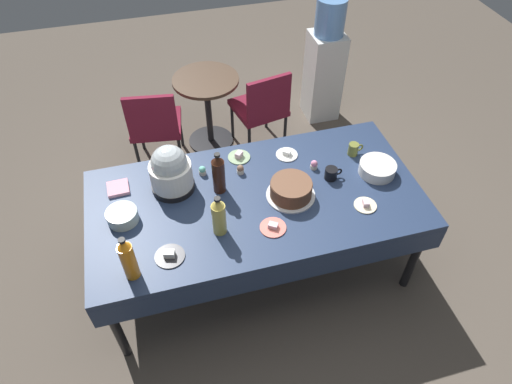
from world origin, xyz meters
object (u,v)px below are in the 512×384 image
Objects in this scene: potluck_table at (256,204)px; glass_salad_bowl at (122,216)px; round_cafe_table at (207,99)px; cupcake_mint at (202,171)px; maroon_chair_right at (262,106)px; water_cooler at (325,64)px; soda_bottle_cola at (219,174)px; soda_bottle_orange_juice at (128,259)px; coffee_mug_olive at (354,149)px; ceramic_snack_bowl at (377,168)px; cupcake_lemon at (240,169)px; dessert_plate_charcoal at (170,255)px; dessert_plate_white at (287,154)px; soda_bottle_ginger_ale at (219,216)px; maroon_chair_left at (155,123)px; dessert_plate_sage at (239,156)px; cupcake_rose at (314,165)px; coffee_mug_black at (331,173)px; frosted_layer_cake at (291,190)px; slow_cooker at (171,171)px; dessert_plate_cream at (365,205)px; dessert_plate_coral at (273,227)px.

potluck_table is 0.86m from glass_salad_bowl.
cupcake_mint is at bearing -101.44° from round_cafe_table.
maroon_chair_right is 0.84m from water_cooler.
soda_bottle_cola is at bearing -65.32° from cupcake_mint.
soda_bottle_orange_juice is 2.86× the size of coffee_mug_olive.
ceramic_snack_bowl is 0.35× the size of round_cafe_table.
cupcake_lemon is at bearing -113.26° from maroon_chair_right.
cupcake_lemon is at bearing 45.61° from dessert_plate_charcoal.
dessert_plate_white is at bearing 46.85° from potluck_table.
soda_bottle_ginger_ale is 0.35× the size of maroon_chair_left.
round_cafe_table is at bearing 91.73° from dessert_plate_sage.
dessert_plate_charcoal is at bearing -128.94° from dessert_plate_sage.
maroon_chair_left is (-1.03, 1.16, -0.29)m from cupcake_rose.
cupcake_rose is 0.54× the size of coffee_mug_black.
water_cooler is at bearing 27.07° from maroon_chair_right.
slow_cooker is at bearing 159.55° from frosted_layer_cake.
dessert_plate_sage is 0.54m from cupcake_rose.
dessert_plate_charcoal is 1.67m from maroon_chair_left.
cupcake_lemon reaches higher than dessert_plate_white.
dessert_plate_sage is 0.50× the size of soda_bottle_cola.
cupcake_lemon is 0.09× the size of round_cafe_table.
frosted_layer_cake is at bearing -34.24° from cupcake_mint.
dessert_plate_sage is 1.16m from soda_bottle_orange_juice.
round_cafe_table is (0.56, 1.87, -0.26)m from dessert_plate_charcoal.
frosted_layer_cake is 2.02× the size of dessert_plate_sage.
coffee_mug_black is 1.72m from maroon_chair_left.
maroon_chair_right is 0.52m from round_cafe_table.
maroon_chair_left reaches higher than dessert_plate_cream.
frosted_layer_cake is at bearing 18.65° from dessert_plate_charcoal.
soda_bottle_ginger_ale is at bearing -97.70° from round_cafe_table.
coffee_mug_black is 0.15× the size of maroon_chair_left.
frosted_layer_cake reaches higher than glass_salad_bowl.
coffee_mug_olive is at bearing -4.11° from cupcake_mint.
glass_salad_bowl is at bearing 179.38° from ceramic_snack_bowl.
cupcake_rose is 0.15m from coffee_mug_black.
soda_bottle_orange_juice is 0.38× the size of maroon_chair_right.
soda_bottle_orange_juice reaches higher than cupcake_mint.
dessert_plate_charcoal is at bearing -134.39° from cupcake_lemon.
frosted_layer_cake is 2.06× the size of dessert_plate_white.
dessert_plate_cream is at bearing -68.37° from round_cafe_table.
dessert_plate_white is at bearing 166.33° from coffee_mug_olive.
potluck_table is at bearing 25.66° from soda_bottle_orange_juice.
soda_bottle_orange_juice is at bearing -174.62° from dessert_plate_cream.
water_cooler reaches higher than cupcake_rose.
dessert_plate_white is at bearing -47.72° from maroon_chair_left.
soda_bottle_orange_juice is at bearing -162.21° from coffee_mug_black.
soda_bottle_orange_juice is 0.45× the size of round_cafe_table.
maroon_chair_left is at bearing 92.52° from slow_cooker.
coffee_mug_olive is (1.62, 0.63, -0.10)m from soda_bottle_orange_juice.
slow_cooker reaches higher than dessert_plate_coral.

